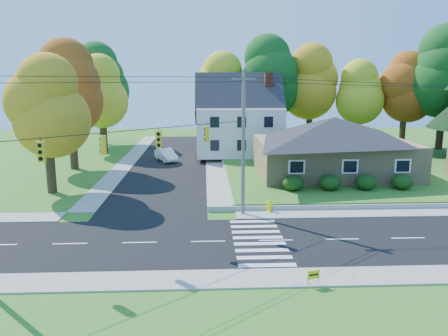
% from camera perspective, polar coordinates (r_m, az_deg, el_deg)
% --- Properties ---
extents(ground, '(120.00, 120.00, 0.00)m').
position_cam_1_polar(ground, '(26.33, 6.76, -9.39)').
color(ground, '#3D7923').
extents(road_main, '(90.00, 8.00, 0.02)m').
position_cam_1_polar(road_main, '(26.33, 6.76, -9.37)').
color(road_main, black).
rests_on(road_main, ground).
extents(road_cross, '(8.00, 44.00, 0.02)m').
position_cam_1_polar(road_cross, '(51.26, -6.86, 0.93)').
color(road_cross, black).
rests_on(road_cross, ground).
extents(sidewalk_north, '(90.00, 2.00, 0.08)m').
position_cam_1_polar(sidewalk_north, '(30.98, 5.27, -6.04)').
color(sidewalk_north, '#9C9A90').
rests_on(sidewalk_north, ground).
extents(sidewalk_south, '(90.00, 2.00, 0.08)m').
position_cam_1_polar(sidewalk_south, '(21.79, 8.94, -13.96)').
color(sidewalk_south, '#9C9A90').
rests_on(sidewalk_south, ground).
extents(lawn, '(30.00, 30.00, 0.50)m').
position_cam_1_polar(lawn, '(49.25, 17.83, 0.30)').
color(lawn, '#3D7923').
rests_on(lawn, ground).
extents(ranch_house, '(14.60, 10.60, 5.40)m').
position_cam_1_polar(ranch_house, '(42.49, 14.07, 2.93)').
color(ranch_house, tan).
rests_on(ranch_house, lawn).
extents(colonial_house, '(10.40, 8.40, 9.60)m').
position_cam_1_polar(colonial_house, '(52.64, 1.99, 6.31)').
color(colonial_house, silver).
rests_on(colonial_house, lawn).
extents(hedge_row, '(10.70, 1.70, 1.27)m').
position_cam_1_polar(hedge_row, '(36.92, 15.89, -1.79)').
color(hedge_row, '#163A10').
rests_on(hedge_row, lawn).
extents(traffic_infrastructure, '(38.10, 10.66, 10.00)m').
position_cam_1_polar(traffic_infrastructure, '(26.26, 6.23, 2.22)').
color(traffic_infrastructure, '#666059').
rests_on(traffic_infrastructure, ground).
extents(tree_lot_0, '(6.72, 6.72, 12.51)m').
position_cam_1_polar(tree_lot_0, '(58.30, -0.50, 10.49)').
color(tree_lot_0, '#3F2A19').
rests_on(tree_lot_0, lawn).
extents(tree_lot_1, '(7.84, 7.84, 14.60)m').
position_cam_1_polar(tree_lot_1, '(57.83, 5.62, 11.73)').
color(tree_lot_1, '#3F2A19').
rests_on(tree_lot_1, lawn).
extents(tree_lot_2, '(7.28, 7.28, 13.56)m').
position_cam_1_polar(tree_lot_2, '(59.95, 11.26, 10.93)').
color(tree_lot_2, '#3F2A19').
rests_on(tree_lot_2, lawn).
extents(tree_lot_3, '(6.16, 6.16, 11.47)m').
position_cam_1_polar(tree_lot_3, '(60.72, 17.02, 9.42)').
color(tree_lot_3, '#3F2A19').
rests_on(tree_lot_3, lawn).
extents(tree_lot_4, '(6.72, 6.72, 12.51)m').
position_cam_1_polar(tree_lot_4, '(62.05, 22.67, 9.68)').
color(tree_lot_4, '#3F2A19').
rests_on(tree_lot_4, lawn).
extents(tree_lot_5, '(8.40, 8.40, 15.64)m').
position_cam_1_polar(tree_lot_5, '(62.08, 27.00, 11.14)').
color(tree_lot_5, '#3F2A19').
rests_on(tree_lot_5, lawn).
extents(tree_west_0, '(6.16, 6.16, 11.47)m').
position_cam_1_polar(tree_west_0, '(38.52, -22.27, 7.39)').
color(tree_west_0, '#3F2A19').
rests_on(tree_west_0, ground).
extents(tree_west_1, '(7.28, 7.28, 13.56)m').
position_cam_1_polar(tree_west_1, '(48.28, -19.56, 9.81)').
color(tree_west_1, '#3F2A19').
rests_on(tree_west_1, ground).
extents(tree_west_2, '(6.72, 6.72, 12.51)m').
position_cam_1_polar(tree_west_2, '(57.72, -15.69, 9.57)').
color(tree_west_2, '#3F2A19').
rests_on(tree_west_2, ground).
extents(tree_west_3, '(7.84, 7.84, 14.60)m').
position_cam_1_polar(tree_west_3, '(65.94, -15.91, 10.88)').
color(tree_west_3, '#3F2A19').
rests_on(tree_west_3, ground).
extents(white_car, '(3.14, 4.53, 1.41)m').
position_cam_1_polar(white_car, '(51.12, -7.57, 1.70)').
color(white_car, white).
rests_on(white_car, road_cross).
extents(fire_hydrant, '(0.52, 0.40, 0.90)m').
position_cam_1_polar(fire_hydrant, '(31.48, 5.95, -5.02)').
color(fire_hydrant, '#FFFE00').
rests_on(fire_hydrant, ground).
extents(yard_sign, '(0.61, 0.21, 0.78)m').
position_cam_1_polar(yard_sign, '(21.01, 11.62, -13.52)').
color(yard_sign, black).
rests_on(yard_sign, ground).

